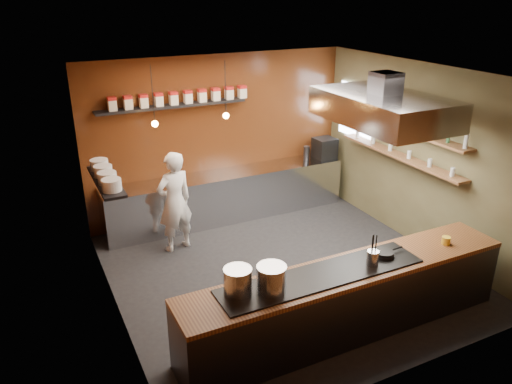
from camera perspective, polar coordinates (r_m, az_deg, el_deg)
floor at (r=7.81m, az=3.22°, el=-9.03°), size 5.00×5.00×0.00m
back_wall at (r=9.29m, az=-4.16°, el=6.27°), size 5.00×0.00×5.00m
left_wall at (r=6.38m, az=-16.49°, el=-2.33°), size 0.00×5.00×5.00m
right_wall at (r=8.60m, az=18.18°, el=3.87°), size 0.00×5.00×5.00m
ceiling at (r=6.76m, az=3.78°, el=13.24°), size 5.00×5.00×0.00m
window_pane at (r=9.70m, az=11.33°, el=9.04°), size 0.00×1.00×1.00m
prep_counter at (r=9.35m, az=-3.21°, el=-0.42°), size 4.60×0.65×0.90m
pass_counter at (r=6.44m, az=10.39°, el=-12.03°), size 4.40×0.72×0.94m
tin_shelf at (r=8.70m, az=-9.50°, el=9.68°), size 2.60×0.26×0.04m
plate_shelf at (r=7.30m, az=-16.78°, el=1.22°), size 0.30×1.40×0.04m
bottle_shelf_upper at (r=8.59m, az=16.36°, el=6.99°), size 0.26×2.80×0.04m
bottle_shelf_lower at (r=8.72m, az=16.03°, el=4.02°), size 0.26×2.80×0.04m
extractor_hood at (r=7.27m, az=14.34°, el=9.28°), size 1.20×2.00×0.72m
pendant_left at (r=7.96m, az=-11.51°, el=8.00°), size 0.10×0.10×0.95m
pendant_right at (r=8.33m, az=-3.46°, el=9.05°), size 0.10×0.10×0.95m
storage_tins at (r=8.71m, az=-8.60°, el=10.64°), size 2.43×0.13×0.22m
plate_stacks at (r=7.27m, az=-16.86°, el=1.95°), size 0.26×1.16×0.16m
bottles at (r=8.55m, az=16.46°, el=7.89°), size 0.06×2.66×0.24m
wine_glasses at (r=8.69m, az=16.09°, el=4.55°), size 0.07×2.37×0.13m
stockpot_large at (r=5.53m, az=-2.09°, el=-10.15°), size 0.36×0.36×0.31m
stockpot_small at (r=5.57m, az=1.78°, el=-9.88°), size 0.44×0.44×0.32m
utensil_crock at (r=6.24m, az=13.20°, el=-7.36°), size 0.20×0.20×0.19m
frying_pan at (r=6.50m, az=14.46°, el=-6.83°), size 0.43×0.26×0.07m
butter_jar at (r=7.07m, az=20.89°, el=-5.19°), size 0.15×0.15×0.10m
espresso_machine at (r=10.06m, az=7.84°, el=5.01°), size 0.41×0.39×0.40m
chef at (r=8.18m, az=-9.29°, el=-1.13°), size 0.69×0.53×1.69m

